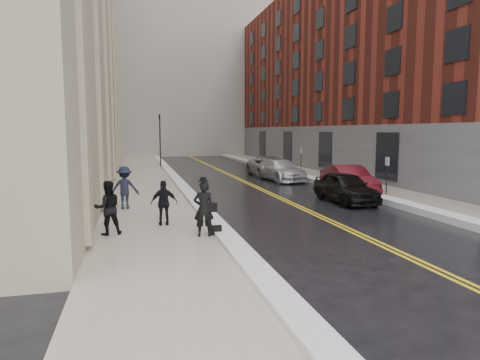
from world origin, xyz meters
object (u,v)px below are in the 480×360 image
car_maroon (348,180)px  pedestrian_main (204,209)px  car_black (345,187)px  pedestrian_c (164,203)px  pedestrian_a (108,208)px  car_silver_near (280,170)px  car_silver_far (270,166)px  pedestrian_b (125,188)px

car_maroon → pedestrian_main: size_ratio=2.71×
car_black → pedestrian_c: size_ratio=2.74×
pedestrian_a → car_silver_near: bearing=-140.0°
pedestrian_main → pedestrian_c: pedestrian_main is taller
car_silver_far → pedestrian_main: size_ratio=3.13×
car_maroon → pedestrian_a: bearing=-145.1°
car_maroon → pedestrian_c: size_ratio=2.99×
car_silver_near → car_silver_far: car_silver_far is taller
pedestrian_a → pedestrian_c: bearing=-165.1°
pedestrian_a → car_silver_far: bearing=-135.5°
car_silver_far → pedestrian_a: bearing=-121.9°
pedestrian_main → car_silver_near: bearing=-111.8°
car_silver_near → pedestrian_c: bearing=-130.9°
car_black → pedestrian_a: bearing=-157.3°
car_black → car_maroon: bearing=58.8°
car_maroon → pedestrian_a: pedestrian_a is taller
car_black → car_silver_far: (0.08, 12.59, 0.02)m
car_silver_far → pedestrian_a: size_ratio=3.16×
car_silver_near → pedestrian_c: size_ratio=3.22×
car_silver_far → pedestrian_main: bearing=-113.0°
car_silver_far → pedestrian_c: pedestrian_c is taller
car_silver_far → pedestrian_c: size_ratio=3.46×
car_black → car_silver_far: car_silver_far is taller
pedestrian_c → pedestrian_main: bearing=119.9°
car_silver_near → car_maroon: bearing=-84.0°
car_black → pedestrian_main: pedestrian_main is taller
car_black → pedestrian_b: pedestrian_b is taller
car_maroon → car_silver_far: size_ratio=0.86×
car_maroon → car_silver_near: (-1.60, 7.18, -0.04)m
car_silver_near → pedestrian_b: pedestrian_b is taller
car_maroon → pedestrian_b: pedestrian_b is taller
car_silver_near → pedestrian_main: bearing=-124.1°
car_silver_far → car_maroon: bearing=-80.3°
car_silver_near → car_silver_far: size_ratio=0.93×
car_silver_far → pedestrian_a: pedestrian_a is taller
car_black → car_silver_near: bearing=89.9°
car_black → pedestrian_c: (-9.28, -3.77, 0.20)m
car_black → pedestrian_b: bearing=179.5°
car_black → car_maroon: 3.06m
pedestrian_main → pedestrian_b: bearing=-60.1°
car_black → car_silver_far: size_ratio=0.79×
pedestrian_a → pedestrian_b: bearing=-107.9°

